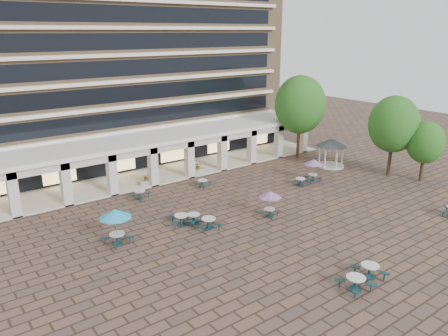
% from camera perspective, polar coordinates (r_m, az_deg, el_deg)
% --- Properties ---
extents(ground, '(120.00, 120.00, 0.00)m').
position_cam_1_polar(ground, '(35.25, 3.57, -7.04)').
color(ground, brown).
rests_on(ground, ground).
extents(apartment_building, '(40.00, 15.50, 25.20)m').
position_cam_1_polar(apartment_building, '(54.03, -14.53, 14.83)').
color(apartment_building, '#967654').
rests_on(apartment_building, ground).
extents(retail_arcade, '(42.00, 6.60, 4.40)m').
position_cam_1_polar(retail_arcade, '(45.85, -8.41, 2.63)').
color(retail_arcade, white).
rests_on(retail_arcade, ground).
extents(picnic_table_1, '(2.10, 2.10, 0.86)m').
position_cam_1_polar(picnic_table_1, '(27.60, 16.80, -14.09)').
color(picnic_table_1, '#123336').
rests_on(picnic_table_1, ground).
extents(picnic_table_2, '(2.24, 2.24, 0.85)m').
position_cam_1_polar(picnic_table_2, '(29.13, 18.51, -12.49)').
color(picnic_table_2, '#123336').
rests_on(picnic_table_2, ground).
extents(picnic_table_4, '(2.32, 2.32, 2.68)m').
position_cam_1_polar(picnic_table_4, '(31.72, -14.01, -5.97)').
color(picnic_table_4, '#123336').
rests_on(picnic_table_4, ground).
extents(picnic_table_5, '(2.26, 2.26, 0.84)m').
position_cam_1_polar(picnic_table_5, '(34.65, -5.60, -6.64)').
color(picnic_table_5, '#123336').
rests_on(picnic_table_5, ground).
extents(picnic_table_6, '(1.89, 1.89, 2.18)m').
position_cam_1_polar(picnic_table_6, '(35.70, 6.02, -3.56)').
color(picnic_table_6, '#123336').
rests_on(picnic_table_6, ground).
extents(picnic_table_8, '(1.88, 1.88, 0.77)m').
position_cam_1_polar(picnic_table_8, '(34.90, -3.98, -6.49)').
color(picnic_table_8, '#123336').
rests_on(picnic_table_8, ground).
extents(picnic_table_9, '(2.23, 2.23, 0.85)m').
position_cam_1_polar(picnic_table_9, '(33.93, -2.02, -7.10)').
color(picnic_table_9, '#123336').
rests_on(picnic_table_9, ground).
extents(picnic_table_10, '(1.98, 1.98, 0.74)m').
position_cam_1_polar(picnic_table_10, '(43.71, 9.95, -1.70)').
color(picnic_table_10, '#123336').
rests_on(picnic_table_10, ground).
extents(picnic_table_11, '(1.97, 1.97, 2.27)m').
position_cam_1_polar(picnic_table_11, '(44.79, 11.62, 0.68)').
color(picnic_table_11, '#123336').
rests_on(picnic_table_11, ground).
extents(picnic_table_12, '(2.08, 2.08, 0.76)m').
position_cam_1_polar(picnic_table_12, '(40.46, -10.97, -3.33)').
color(picnic_table_12, '#123336').
rests_on(picnic_table_12, ground).
extents(picnic_table_13, '(1.87, 1.87, 0.70)m').
position_cam_1_polar(picnic_table_13, '(42.72, -2.82, -1.94)').
color(picnic_table_13, '#123336').
rests_on(picnic_table_13, ground).
extents(gazebo, '(3.44, 3.44, 3.20)m').
position_cam_1_polar(gazebo, '(50.06, 13.88, 2.87)').
color(gazebo, beige).
rests_on(gazebo, ground).
extents(tree_east_a, '(5.07, 5.07, 8.44)m').
position_cam_1_polar(tree_east_a, '(47.89, 21.30, 5.35)').
color(tree_east_a, '#42311A').
rests_on(tree_east_a, ground).
extents(tree_east_b, '(3.67, 3.67, 6.11)m').
position_cam_1_polar(tree_east_b, '(47.84, 24.83, 3.02)').
color(tree_east_b, '#42311A').
rests_on(tree_east_b, ground).
extents(tree_east_c, '(5.89, 5.89, 9.82)m').
position_cam_1_polar(tree_east_c, '(51.82, 9.91, 8.14)').
color(tree_east_c, '#42311A').
rests_on(tree_east_c, ground).
extents(planter_left, '(1.50, 0.65, 1.17)m').
position_cam_1_polar(planter_left, '(43.80, -10.13, -1.68)').
color(planter_left, '#999A94').
rests_on(planter_left, ground).
extents(planter_right, '(1.50, 0.71, 1.24)m').
position_cam_1_polar(planter_right, '(46.69, -3.41, -0.14)').
color(planter_right, '#999A94').
rests_on(planter_right, ground).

